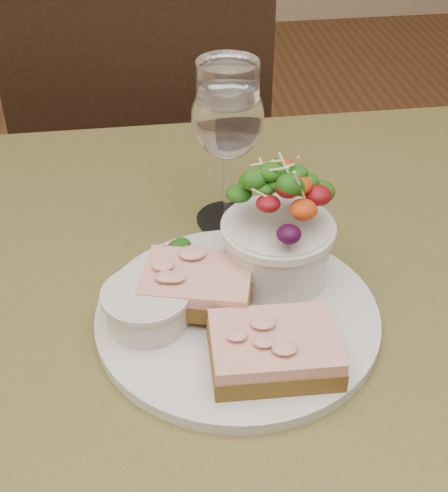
{
  "coord_description": "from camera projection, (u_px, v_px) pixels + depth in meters",
  "views": [
    {
      "loc": [
        -0.09,
        -0.49,
        1.19
      ],
      "look_at": [
        -0.02,
        0.02,
        0.81
      ],
      "focal_mm": 50.0,
      "sensor_mm": 36.0,
      "label": 1
    }
  ],
  "objects": [
    {
      "name": "sandwich_front",
      "position": [
        274.0,
        349.0,
        0.58
      ],
      "size": [
        0.11,
        0.08,
        0.03
      ],
      "rotation": [
        0.0,
        0.0,
        -0.04
      ],
      "color": "#473013",
      "rests_on": "dinner_plate"
    },
    {
      "name": "garnish",
      "position": [
        174.0,
        253.0,
        0.7
      ],
      "size": [
        0.05,
        0.04,
        0.02
      ],
      "color": "#0C3B0A",
      "rests_on": "dinner_plate"
    },
    {
      "name": "salad_bowl",
      "position": [
        278.0,
        226.0,
        0.65
      ],
      "size": [
        0.1,
        0.1,
        0.13
      ],
      "color": "silver",
      "rests_on": "dinner_plate"
    },
    {
      "name": "dinner_plate",
      "position": [
        237.0,
        316.0,
        0.64
      ],
      "size": [
        0.27,
        0.27,
        0.01
      ],
      "primitive_type": "cylinder",
      "color": "silver",
      "rests_on": "cafe_table"
    },
    {
      "name": "sandwich_back",
      "position": [
        197.0,
        285.0,
        0.64
      ],
      "size": [
        0.12,
        0.1,
        0.03
      ],
      "rotation": [
        0.0,
        0.0,
        -0.26
      ],
      "color": "#473013",
      "rests_on": "dinner_plate"
    },
    {
      "name": "ramekin",
      "position": [
        147.0,
        305.0,
        0.62
      ],
      "size": [
        0.08,
        0.08,
        0.04
      ],
      "color": "beige",
      "rests_on": "dinner_plate"
    },
    {
      "name": "cafe_table",
      "position": [
        242.0,
        378.0,
        0.73
      ],
      "size": [
        0.8,
        0.8,
        0.75
      ],
      "color": "#4A401F",
      "rests_on": "ground"
    },
    {
      "name": "wine_glass",
      "position": [
        228.0,
        122.0,
        0.71
      ],
      "size": [
        0.08,
        0.08,
        0.18
      ],
      "color": "white",
      "rests_on": "cafe_table"
    },
    {
      "name": "chair_far",
      "position": [
        161.0,
        255.0,
        1.48
      ],
      "size": [
        0.47,
        0.47,
        0.9
      ],
      "rotation": [
        0.0,
        0.0,
        3.01
      ],
      "color": "black",
      "rests_on": "ground"
    }
  ]
}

